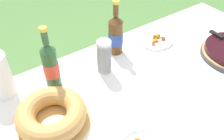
# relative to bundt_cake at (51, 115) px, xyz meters

# --- Properties ---
(garden_table) EXTENTS (1.90, 0.94, 0.68)m
(garden_table) POSITION_rel_bundt_cake_xyz_m (0.45, -0.10, -0.11)
(garden_table) COLOR brown
(garden_table) RESTS_ON ground_plane
(tablecloth) EXTENTS (1.91, 0.95, 0.10)m
(tablecloth) POSITION_rel_bundt_cake_xyz_m (0.45, -0.10, -0.06)
(tablecloth) COLOR white
(tablecloth) RESTS_ON garden_table
(bundt_cake) EXTENTS (0.32, 0.32, 0.09)m
(bundt_cake) POSITION_rel_bundt_cake_xyz_m (0.00, 0.00, 0.00)
(bundt_cake) COLOR tan
(bundt_cake) RESTS_ON tablecloth
(cup_stack) EXTENTS (0.07, 0.07, 0.19)m
(cup_stack) POSITION_rel_bundt_cake_xyz_m (0.36, 0.14, 0.05)
(cup_stack) COLOR white
(cup_stack) RESTS_ON tablecloth
(cider_bottle_green) EXTENTS (0.07, 0.07, 0.32)m
(cider_bottle_green) POSITION_rel_bundt_cake_xyz_m (0.10, 0.20, 0.08)
(cider_bottle_green) COLOR #2D562D
(cider_bottle_green) RESTS_ON tablecloth
(cider_bottle_amber) EXTENTS (0.08, 0.08, 0.31)m
(cider_bottle_amber) POSITION_rel_bundt_cake_xyz_m (0.50, 0.25, 0.07)
(cider_bottle_amber) COLOR brown
(cider_bottle_amber) RESTS_ON tablecloth
(snack_plate_near) EXTENTS (0.23, 0.23, 0.05)m
(snack_plate_near) POSITION_rel_bundt_cake_xyz_m (0.76, 0.21, -0.03)
(snack_plate_near) COLOR white
(snack_plate_near) RESTS_ON tablecloth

